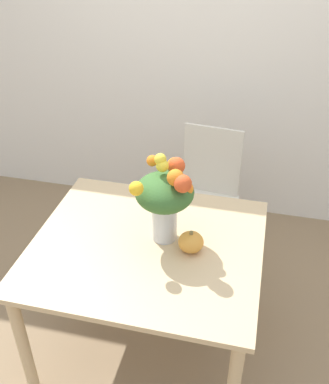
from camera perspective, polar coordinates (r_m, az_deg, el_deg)
ground_plane at (r=2.82m, az=-1.92°, el=-18.45°), size 12.00×12.00×0.00m
wall_back at (r=3.33m, az=4.80°, el=18.36°), size 8.00×0.06×2.70m
dining_table at (r=2.34m, az=-2.23°, el=-8.51°), size 1.15×1.02×0.76m
flower_vase at (r=2.16m, az=0.12°, el=-0.48°), size 0.29×0.32×0.47m
pumpkin at (r=2.20m, az=3.38°, el=-6.36°), size 0.13×0.13×0.11m
dining_chair_near_window at (r=3.09m, az=5.25°, el=-0.58°), size 0.46×0.46×0.96m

